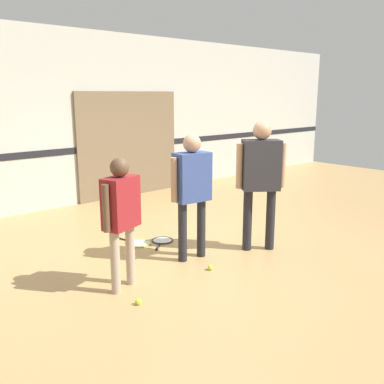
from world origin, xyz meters
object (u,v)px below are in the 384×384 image
person_student_left (121,209)px  person_instructor (192,183)px  racket_spare_on_floor (139,243)px  tennis_ball_by_spare_racket (129,241)px  racket_second_spare (162,241)px  tennis_ball_near_instructor (210,267)px  tennis_ball_stray_left (138,302)px  person_student_right (261,172)px

person_student_left → person_instructor: bearing=-11.5°
person_student_left → racket_spare_on_floor: person_student_left is taller
racket_spare_on_floor → person_student_left: bearing=124.9°
tennis_ball_by_spare_racket → racket_spare_on_floor: bearing=-53.1°
racket_spare_on_floor → racket_second_spare: 0.34m
person_student_left → tennis_ball_near_instructor: bearing=-34.2°
tennis_ball_stray_left → person_student_right: bearing=6.0°
person_student_left → racket_second_spare: (1.23, 0.91, -0.87)m
racket_spare_on_floor → racket_second_spare: same height
person_student_right → tennis_ball_near_instructor: person_student_right is taller
person_instructor → tennis_ball_stray_left: (-1.22, -0.57, -0.94)m
racket_spare_on_floor → racket_second_spare: bearing=-128.3°
person_student_left → tennis_ball_by_spare_racket: 1.66m
tennis_ball_near_instructor → tennis_ball_by_spare_racket: (-0.20, 1.44, 0.00)m
person_instructor → tennis_ball_near_instructor: person_instructor is taller
person_instructor → tennis_ball_stray_left: size_ratio=23.93×
racket_second_spare → tennis_ball_near_instructor: bearing=41.1°
person_student_right → person_instructor: bearing=14.8°
tennis_ball_by_spare_racket → person_instructor: bearing=-74.0°
tennis_ball_near_instructor → tennis_ball_stray_left: same height
person_student_right → racket_second_spare: person_student_right is taller
person_student_right → racket_second_spare: (-0.78, 1.11, -1.05)m
racket_spare_on_floor → racket_second_spare: (0.31, -0.14, 0.00)m
person_instructor → tennis_ball_stray_left: person_instructor is taller
racket_second_spare → tennis_ball_stray_left: tennis_ball_stray_left is taller
person_instructor → person_student_right: person_student_right is taller
tennis_ball_stray_left → tennis_ball_near_instructor: bearing=7.1°
person_student_right → racket_spare_on_floor: bearing=-12.6°
tennis_ball_near_instructor → tennis_ball_stray_left: 1.14m
tennis_ball_near_instructor → tennis_ball_by_spare_racket: bearing=97.9°
tennis_ball_by_spare_racket → tennis_ball_stray_left: 1.84m
racket_spare_on_floor → tennis_ball_near_instructor: bearing=171.0°
racket_second_spare → tennis_ball_near_instructor: size_ratio=8.05×
tennis_ball_near_instructor → tennis_ball_by_spare_racket: same height
person_instructor → tennis_ball_by_spare_racket: (-0.29, 1.01, -0.94)m
person_student_left → racket_second_spare: size_ratio=2.68×
person_student_left → racket_second_spare: bearing=17.4°
tennis_ball_near_instructor → racket_spare_on_floor: bearing=95.0°
tennis_ball_near_instructor → tennis_ball_stray_left: size_ratio=1.00×
person_student_left → racket_spare_on_floor: (0.92, 1.05, -0.87)m
racket_spare_on_floor → tennis_ball_by_spare_racket: size_ratio=8.65×
person_student_left → tennis_ball_by_spare_racket: bearing=35.2°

